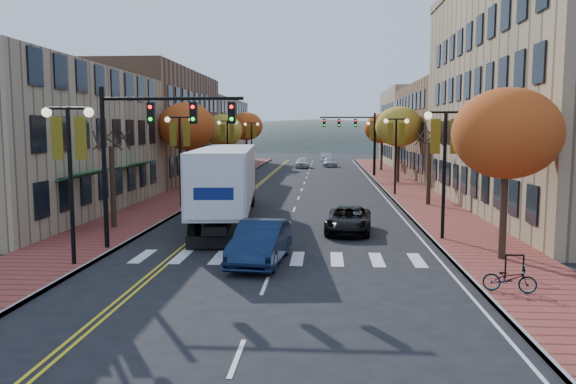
% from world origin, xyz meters
% --- Properties ---
extents(ground, '(200.00, 200.00, 0.00)m').
position_xyz_m(ground, '(0.00, 0.00, 0.00)').
color(ground, black).
rests_on(ground, ground).
extents(sidewalk_left, '(4.00, 85.00, 0.15)m').
position_xyz_m(sidewalk_left, '(-9.00, 32.50, 0.07)').
color(sidewalk_left, brown).
rests_on(sidewalk_left, ground).
extents(sidewalk_right, '(4.00, 85.00, 0.15)m').
position_xyz_m(sidewalk_right, '(9.00, 32.50, 0.07)').
color(sidewalk_right, brown).
rests_on(sidewalk_right, ground).
extents(building_left_near, '(12.00, 22.00, 9.00)m').
position_xyz_m(building_left_near, '(-17.00, 13.00, 4.50)').
color(building_left_near, '#9E8966').
rests_on(building_left_near, ground).
extents(building_left_mid, '(12.00, 24.00, 11.00)m').
position_xyz_m(building_left_mid, '(-17.00, 36.00, 5.50)').
color(building_left_mid, brown).
rests_on(building_left_mid, ground).
extents(building_left_far, '(12.00, 26.00, 9.50)m').
position_xyz_m(building_left_far, '(-17.00, 61.00, 4.75)').
color(building_left_far, '#9E8966').
rests_on(building_left_far, ground).
extents(building_right_mid, '(15.00, 24.00, 10.00)m').
position_xyz_m(building_right_mid, '(18.50, 42.00, 5.00)').
color(building_right_mid, brown).
rests_on(building_right_mid, ground).
extents(building_right_far, '(15.00, 20.00, 11.00)m').
position_xyz_m(building_right_far, '(18.50, 64.00, 5.50)').
color(building_right_far, '#9E8966').
rests_on(building_right_far, ground).
extents(tree_left_a, '(0.28, 0.28, 4.20)m').
position_xyz_m(tree_left_a, '(-9.00, 8.00, 2.25)').
color(tree_left_a, '#382619').
rests_on(tree_left_a, sidewalk_left).
extents(tree_left_b, '(4.48, 4.48, 7.21)m').
position_xyz_m(tree_left_b, '(-9.00, 24.00, 5.45)').
color(tree_left_b, '#382619').
rests_on(tree_left_b, sidewalk_left).
extents(tree_left_c, '(4.16, 4.16, 6.69)m').
position_xyz_m(tree_left_c, '(-9.00, 40.00, 5.05)').
color(tree_left_c, '#382619').
rests_on(tree_left_c, sidewalk_left).
extents(tree_left_d, '(4.61, 4.61, 7.42)m').
position_xyz_m(tree_left_d, '(-9.00, 58.00, 5.60)').
color(tree_left_d, '#382619').
rests_on(tree_left_d, sidewalk_left).
extents(tree_right_a, '(4.16, 4.16, 6.69)m').
position_xyz_m(tree_right_a, '(9.00, 2.00, 5.05)').
color(tree_right_a, '#382619').
rests_on(tree_right_a, sidewalk_right).
extents(tree_right_b, '(0.28, 0.28, 4.20)m').
position_xyz_m(tree_right_b, '(9.00, 18.00, 2.25)').
color(tree_right_b, '#382619').
rests_on(tree_right_b, sidewalk_right).
extents(tree_right_c, '(4.48, 4.48, 7.21)m').
position_xyz_m(tree_right_c, '(9.00, 34.00, 5.45)').
color(tree_right_c, '#382619').
rests_on(tree_right_c, sidewalk_right).
extents(tree_right_d, '(4.35, 4.35, 7.00)m').
position_xyz_m(tree_right_d, '(9.00, 50.00, 5.29)').
color(tree_right_d, '#382619').
rests_on(tree_right_d, sidewalk_right).
extents(lamp_left_a, '(1.96, 0.36, 6.05)m').
position_xyz_m(lamp_left_a, '(-7.50, 0.00, 4.29)').
color(lamp_left_a, black).
rests_on(lamp_left_a, ground).
extents(lamp_left_b, '(1.96, 0.36, 6.05)m').
position_xyz_m(lamp_left_b, '(-7.50, 16.00, 4.29)').
color(lamp_left_b, black).
rests_on(lamp_left_b, ground).
extents(lamp_left_c, '(1.96, 0.36, 6.05)m').
position_xyz_m(lamp_left_c, '(-7.50, 34.00, 4.29)').
color(lamp_left_c, black).
rests_on(lamp_left_c, ground).
extents(lamp_left_d, '(1.96, 0.36, 6.05)m').
position_xyz_m(lamp_left_d, '(-7.50, 52.00, 4.29)').
color(lamp_left_d, black).
rests_on(lamp_left_d, ground).
extents(lamp_right_a, '(1.96, 0.36, 6.05)m').
position_xyz_m(lamp_right_a, '(7.50, 6.00, 4.29)').
color(lamp_right_a, black).
rests_on(lamp_right_a, ground).
extents(lamp_right_b, '(1.96, 0.36, 6.05)m').
position_xyz_m(lamp_right_b, '(7.50, 24.00, 4.29)').
color(lamp_right_b, black).
rests_on(lamp_right_b, ground).
extents(lamp_right_c, '(1.96, 0.36, 6.05)m').
position_xyz_m(lamp_right_c, '(7.50, 42.00, 4.29)').
color(lamp_right_c, black).
rests_on(lamp_right_c, ground).
extents(traffic_mast_near, '(6.10, 0.35, 7.00)m').
position_xyz_m(traffic_mast_near, '(-5.48, 3.00, 4.92)').
color(traffic_mast_near, black).
rests_on(traffic_mast_near, ground).
extents(traffic_mast_far, '(6.10, 0.34, 7.00)m').
position_xyz_m(traffic_mast_far, '(5.48, 42.00, 4.92)').
color(traffic_mast_far, black).
rests_on(traffic_mast_far, ground).
extents(semi_truck, '(4.33, 17.05, 4.22)m').
position_xyz_m(semi_truck, '(-3.49, 11.11, 2.46)').
color(semi_truck, black).
rests_on(semi_truck, ground).
extents(navy_sedan, '(2.20, 5.15, 1.65)m').
position_xyz_m(navy_sedan, '(-0.50, 1.18, 0.83)').
color(navy_sedan, '#0D1A36').
rests_on(navy_sedan, ground).
extents(black_suv, '(2.62, 4.93, 1.32)m').
position_xyz_m(black_suv, '(3.21, 7.96, 0.66)').
color(black_suv, black).
rests_on(black_suv, ground).
extents(car_far_white, '(1.78, 4.31, 1.46)m').
position_xyz_m(car_far_white, '(-1.09, 55.56, 0.73)').
color(car_far_white, silver).
rests_on(car_far_white, ground).
extents(car_far_silver, '(2.11, 4.56, 1.29)m').
position_xyz_m(car_far_silver, '(2.67, 58.21, 0.64)').
color(car_far_silver, '#9B9CA3').
rests_on(car_far_silver, ground).
extents(car_far_oncoming, '(1.87, 4.39, 1.41)m').
position_xyz_m(car_far_oncoming, '(2.15, 69.07, 0.70)').
color(car_far_oncoming, '#B2B3BA').
rests_on(car_far_oncoming, ground).
extents(bicycle, '(1.68, 0.94, 0.84)m').
position_xyz_m(bicycle, '(7.80, -2.69, 0.57)').
color(bicycle, gray).
rests_on(bicycle, sidewalk_right).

